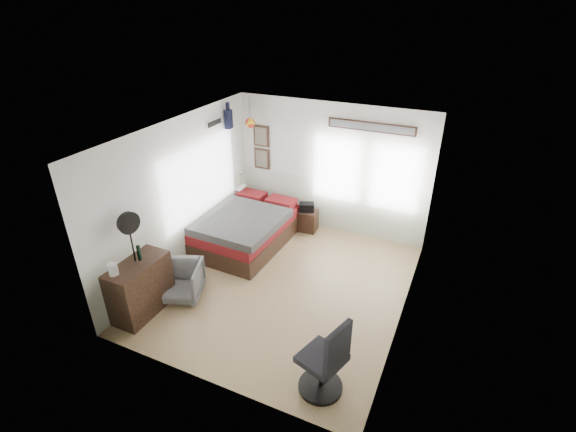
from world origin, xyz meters
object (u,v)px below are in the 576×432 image
object	(u,v)px
bed	(245,228)
task_chair	(326,365)
dresser	(141,288)
nightstand	(306,220)
armchair	(180,281)

from	to	relation	value
bed	task_chair	distance (m)	3.83
dresser	task_chair	distance (m)	3.15
dresser	task_chair	world-z (taller)	task_chair
nightstand	task_chair	xyz separation A→B (m)	(1.79, -3.73, 0.24)
dresser	armchair	xyz separation A→B (m)	(0.32, 0.54, -0.14)
dresser	task_chair	bearing A→B (deg)	-4.60
armchair	task_chair	size ratio (longest dim) A/B	0.60
nightstand	task_chair	world-z (taller)	task_chair
bed	nightstand	xyz separation A→B (m)	(0.91, 1.02, -0.11)
bed	armchair	world-z (taller)	bed
bed	dresser	world-z (taller)	dresser
bed	dresser	distance (m)	2.51
dresser	armchair	bearing A→B (deg)	58.98
nightstand	dresser	bearing A→B (deg)	-115.58
armchair	nightstand	xyz separation A→B (m)	(1.03, 2.94, -0.09)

